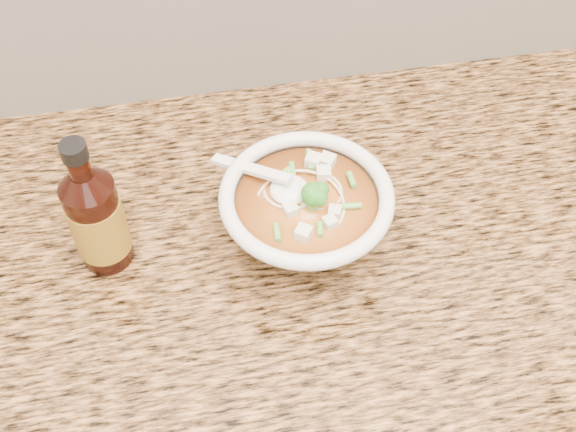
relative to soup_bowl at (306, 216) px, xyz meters
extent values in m
cube|color=#371C10|center=(0.07, -0.04, -0.51)|extent=(4.00, 0.65, 0.86)
cube|color=#A36F3C|center=(0.07, -0.04, -0.06)|extent=(4.00, 0.68, 0.04)
cylinder|color=white|center=(0.00, 0.00, -0.04)|extent=(0.08, 0.08, 0.01)
torus|color=white|center=(0.00, 0.00, 0.03)|extent=(0.19, 0.19, 0.02)
torus|color=beige|center=(0.01, -0.01, 0.03)|extent=(0.06, 0.06, 0.00)
torus|color=beige|center=(0.00, 0.01, 0.03)|extent=(0.09, 0.09, 0.00)
torus|color=beige|center=(0.01, 0.01, 0.02)|extent=(0.10, 0.10, 0.00)
torus|color=beige|center=(-0.02, -0.01, 0.02)|extent=(0.10, 0.10, 0.00)
torus|color=beige|center=(0.01, 0.01, 0.02)|extent=(0.10, 0.10, 0.00)
torus|color=beige|center=(-0.02, 0.02, 0.02)|extent=(0.06, 0.06, 0.00)
cube|color=silver|center=(0.01, 0.04, 0.03)|extent=(0.02, 0.02, 0.01)
cube|color=silver|center=(-0.03, -0.02, 0.03)|extent=(0.02, 0.02, 0.01)
cube|color=silver|center=(-0.01, 0.01, 0.03)|extent=(0.02, 0.02, 0.02)
cube|color=silver|center=(0.05, -0.01, 0.03)|extent=(0.02, 0.02, 0.01)
cube|color=silver|center=(0.01, -0.02, 0.03)|extent=(0.02, 0.02, 0.02)
cube|color=silver|center=(-0.01, -0.01, 0.03)|extent=(0.02, 0.02, 0.01)
cube|color=silver|center=(0.01, 0.04, 0.03)|extent=(0.02, 0.02, 0.02)
cube|color=silver|center=(0.03, 0.01, 0.03)|extent=(0.02, 0.02, 0.01)
ellipsoid|color=#196014|center=(0.00, -0.01, 0.04)|extent=(0.03, 0.03, 0.03)
cylinder|color=#5CAF43|center=(0.00, 0.03, 0.03)|extent=(0.02, 0.02, 0.01)
cylinder|color=#5CAF43|center=(0.00, 0.04, 0.03)|extent=(0.01, 0.02, 0.01)
cylinder|color=#5CAF43|center=(-0.05, -0.01, 0.03)|extent=(0.01, 0.02, 0.01)
cylinder|color=#5CAF43|center=(0.04, 0.01, 0.03)|extent=(0.02, 0.02, 0.01)
cylinder|color=#5CAF43|center=(0.04, -0.04, 0.03)|extent=(0.02, 0.02, 0.01)
cylinder|color=#5CAF43|center=(0.02, -0.04, 0.03)|extent=(0.02, 0.02, 0.01)
cylinder|color=#5CAF43|center=(0.01, 0.04, 0.03)|extent=(0.01, 0.02, 0.01)
cylinder|color=#5CAF43|center=(-0.02, -0.05, 0.03)|extent=(0.01, 0.02, 0.01)
ellipsoid|color=white|center=(-0.02, 0.01, 0.03)|extent=(0.04, 0.04, 0.02)
cube|color=white|center=(-0.05, 0.05, 0.04)|extent=(0.08, 0.08, 0.03)
cylinder|color=#340E07|center=(-0.22, 0.02, 0.01)|extent=(0.06, 0.06, 0.12)
cylinder|color=#340E07|center=(-0.22, 0.02, 0.10)|extent=(0.02, 0.02, 0.02)
cylinder|color=black|center=(-0.22, 0.02, 0.13)|extent=(0.03, 0.03, 0.02)
cylinder|color=red|center=(-0.22, 0.02, 0.01)|extent=(0.06, 0.06, 0.07)
camera|label=1|loc=(-0.11, -0.48, 0.62)|focal=45.00mm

